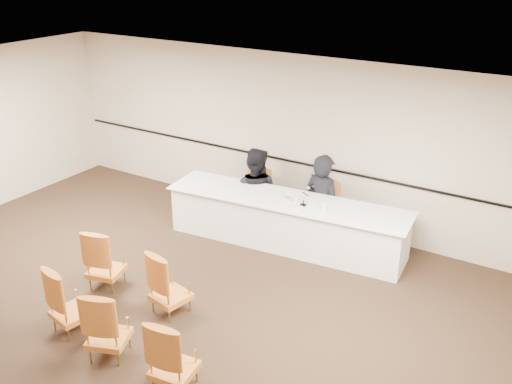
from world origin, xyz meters
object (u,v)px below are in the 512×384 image
Objects in this scene: panelist_second_chair at (255,196)px; drinking_glass at (296,199)px; aud_chair_front_mid at (170,282)px; aud_chair_back_right at (173,354)px; panel_table at (286,222)px; microphone at (304,197)px; aud_chair_back_left at (70,299)px; aud_chair_back_mid at (107,323)px; aud_chair_front_left at (105,258)px; water_bottle at (288,194)px; panelist_second at (255,197)px; panelist_main_chair at (322,210)px; coffee_cup at (324,208)px; panelist_main at (322,208)px.

panelist_second_chair is 1.28m from drinking_glass.
aud_chair_back_right is (0.98, -1.12, 0.00)m from aud_chair_front_mid.
microphone is at bearing -16.61° from panel_table.
microphone is 0.30× the size of aud_chair_back_left.
aud_chair_front_left is at bearing 114.91° from aud_chair_back_mid.
panelist_second_chair and aud_chair_back_right have the same top height.
water_bottle reaches higher than panel_table.
panelist_second is at bearing 62.86° from aud_chair_front_left.
panelist_second is (-0.93, 0.50, 0.06)m from panel_table.
panelist_second_chair is 3.12m from aud_chair_front_left.
panelist_main_chair is 1.00× the size of aud_chair_front_mid.
panelist_second_chair and aud_chair_front_left have the same top height.
panelist_main_chair reaches higher than drinking_glass.
aud_chair_back_mid reaches higher than panel_table.
drinking_glass is 0.11× the size of aud_chair_back_mid.
microphone reaches higher than panel_table.
microphone reaches higher than aud_chair_back_mid.
drinking_glass is at bearing 40.29° from aud_chair_front_left.
aud_chair_front_left is at bearing -108.48° from panelist_second_chair.
aud_chair_front_mid is at bearing -106.08° from microphone.
aud_chair_back_mid is at bearing -106.30° from panelist_main_chair.
aud_chair_front_mid reaches higher than drinking_glass.
panelist_main_chair is at bearing 80.56° from aud_chair_back_left.
panelist_second is at bearing 0.00° from panelist_second_chair.
panel_table is 0.50m from drinking_glass.
coffee_cup is at bearing -6.02° from microphone.
coffee_cup reaches higher than panelist_second_chair.
drinking_glass is at bearing 159.36° from microphone.
drinking_glass is at bearing 88.80° from aud_chair_front_mid.
aud_chair_front_mid is (1.23, -0.01, 0.00)m from aud_chair_front_left.
microphone is at bearing 56.07° from aud_chair_back_mid.
microphone is 3.83m from aud_chair_back_left.
drinking_glass is 3.72m from aud_chair_back_mid.
aud_chair_back_right is (0.25, -4.30, 0.00)m from panelist_main_chair.
aud_chair_front_mid is 1.00× the size of aud_chair_back_left.
microphone is at bearing -29.97° from panelist_second_chair.
microphone is 0.39m from coffee_cup.
aud_chair_back_mid is at bearing 84.03° from panelist_second.
panelist_second is 1.28m from drinking_glass.
microphone is at bearing 86.25° from aud_chair_back_right.
aud_chair_front_left is at bearing 70.64° from panelist_main.
microphone is 2.63m from aud_chair_front_mid.
microphone is 1.37× the size of water_bottle.
water_bottle is 2.08× the size of drinking_glass.
panel_table is 0.73m from panelist_main.
microphone is (-0.01, -0.70, 0.47)m from panelist_main.
aud_chair_front_mid is (-0.41, -2.53, -0.45)m from water_bottle.
aud_chair_back_right is (0.25, -4.30, -0.02)m from panelist_main.
panelist_second_chair is 4.04m from aud_chair_back_left.
coffee_cup is 2.71m from aud_chair_front_mid.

